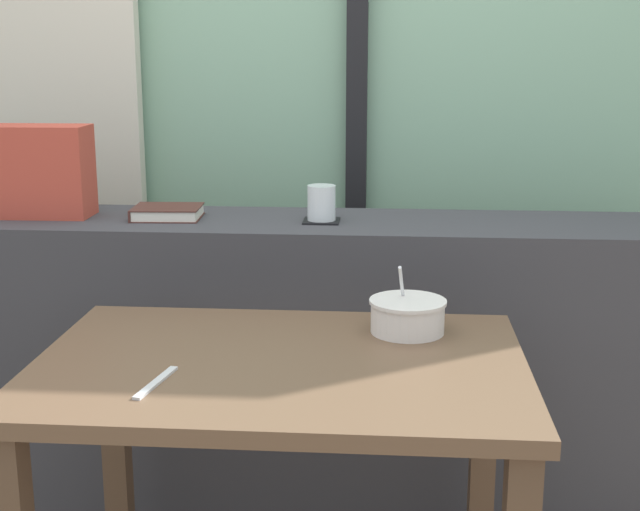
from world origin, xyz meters
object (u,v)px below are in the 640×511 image
at_px(coaster_square, 321,221).
at_px(juice_glass, 321,205).
at_px(soup_bowl, 408,316).
at_px(breakfast_table, 281,412).
at_px(closed_book, 167,212).
at_px(fork_utensil, 156,383).
at_px(throw_pillow, 34,171).

xyz_separation_m(coaster_square, juice_glass, (-0.00, 0.00, 0.05)).
relative_size(juice_glass, soup_bowl, 0.55).
distance_m(breakfast_table, closed_book, 0.86).
height_order(coaster_square, juice_glass, juice_glass).
bearing_deg(closed_book, fork_utensil, -77.73).
height_order(coaster_square, throw_pillow, throw_pillow).
distance_m(closed_book, throw_pillow, 0.40).
height_order(juice_glass, fork_utensil, juice_glass).
bearing_deg(soup_bowl, breakfast_table, -142.47).
distance_m(juice_glass, throw_pillow, 0.83).
bearing_deg(throw_pillow, soup_bowl, -25.30).
distance_m(breakfast_table, coaster_square, 0.74).
relative_size(breakfast_table, juice_glass, 10.51).
xyz_separation_m(breakfast_table, throw_pillow, (-0.79, 0.71, 0.41)).
distance_m(coaster_square, soup_bowl, 0.55).
distance_m(breakfast_table, fork_utensil, 0.30).
relative_size(coaster_square, juice_glass, 1.03).
height_order(closed_book, soup_bowl, closed_book).
height_order(breakfast_table, juice_glass, juice_glass).
relative_size(breakfast_table, throw_pillow, 3.20).
bearing_deg(juice_glass, closed_book, 177.55).
distance_m(juice_glass, fork_utensil, 0.90).
bearing_deg(coaster_square, throw_pillow, 178.47).
relative_size(breakfast_table, fork_utensil, 6.02).
bearing_deg(throw_pillow, breakfast_table, -41.71).
bearing_deg(closed_book, juice_glass, -2.45).
xyz_separation_m(coaster_square, soup_bowl, (0.23, -0.48, -0.12)).
relative_size(juice_glass, fork_utensil, 0.57).
xyz_separation_m(juice_glass, soup_bowl, (0.23, -0.48, -0.17)).
bearing_deg(coaster_square, closed_book, 177.55).
relative_size(soup_bowl, fork_utensil, 1.04).
relative_size(breakfast_table, closed_book, 5.18).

